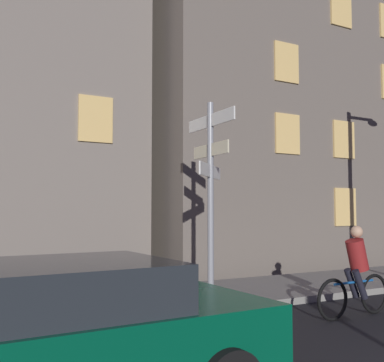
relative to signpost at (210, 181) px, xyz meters
name	(u,v)px	position (x,y,z in m)	size (l,w,h in m)	color
sidewalk_kerb	(195,297)	(0.27, 1.09, -2.37)	(40.00, 2.80, 0.14)	gray
signpost	(210,181)	(0.00, 0.00, 0.00)	(1.11, 1.67, 3.82)	gray
car_far_oncoming	(38,334)	(-3.69, -3.10, -1.69)	(4.74, 2.19, 1.40)	#05472D
cyclist	(356,274)	(2.04, -1.63, -1.69)	(1.82, 0.34, 1.61)	black
building_right_block	(237,83)	(5.64, 7.38, 4.46)	(9.28, 8.67, 13.81)	#6B6056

